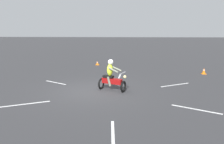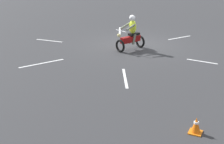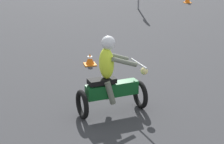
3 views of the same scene
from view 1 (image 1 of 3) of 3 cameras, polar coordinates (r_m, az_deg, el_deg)
The scene contains 10 objects.
ground_plane at distance 11.54m, azimuth -4.90°, elevation -4.91°, with size 120.00×120.00×0.00m, color #333335.
motorcycle_rider_foreground at distance 11.37m, azimuth -0.16°, elevation -1.34°, with size 1.14×1.53×1.66m.
traffic_cone_near_right at distance 19.22m, azimuth -3.84°, elevation 2.31°, with size 0.32×0.32×0.32m.
traffic_cone_mid_left at distance 16.81m, azimuth 22.87°, elevation 0.21°, with size 0.32×0.32×0.43m.
lane_stripe_e at distance 7.25m, azimuth 0.21°, elevation -15.29°, with size 0.10×1.59×0.01m, color silver.
lane_stripe_ne at distance 9.64m, azimuth 21.08°, elevation -9.07°, with size 0.10×1.98×0.01m, color silver.
lane_stripe_nw at distance 13.14m, azimuth 16.12°, elevation -3.25°, with size 0.10×1.99×0.01m, color silver.
lane_stripe_w at distance 14.87m, azimuth 2.02°, elevation -1.06°, with size 0.10×1.31×0.01m, color silver.
lane_stripe_sw at distance 13.57m, azimuth -14.45°, elevation -2.69°, with size 0.10×1.66×0.01m, color silver.
lane_stripe_se at distance 10.30m, azimuth -21.66°, elevation -7.78°, with size 0.10×2.06×0.01m, color silver.
Camera 1 is at (10.95, 1.50, 3.30)m, focal length 35.00 mm.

